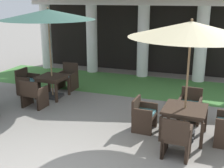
% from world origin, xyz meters
% --- Properties ---
extents(lawn_strip, '(11.97, 2.74, 0.01)m').
position_xyz_m(lawn_strip, '(0.00, 6.45, 0.00)').
color(lawn_strip, '#47843D').
rests_on(lawn_strip, ground).
extents(patio_table_near_foreground, '(1.01, 1.01, 0.72)m').
position_xyz_m(patio_table_near_foreground, '(2.23, 2.82, 0.62)').
color(patio_table_near_foreground, '#38281E').
rests_on(patio_table_near_foreground, ground).
extents(patio_umbrella_near_foreground, '(2.70, 2.70, 2.72)m').
position_xyz_m(patio_umbrella_near_foreground, '(2.23, 2.82, 2.47)').
color(patio_umbrella_near_foreground, '#2D2D2D').
rests_on(patio_umbrella_near_foreground, ground).
extents(patio_chair_near_foreground_north, '(0.59, 0.59, 0.86)m').
position_xyz_m(patio_chair_near_foreground_north, '(2.27, 3.80, 0.41)').
color(patio_chair_near_foreground_north, '#38281E').
rests_on(patio_chair_near_foreground_north, ground).
extents(patio_chair_near_foreground_west, '(0.53, 0.61, 0.80)m').
position_xyz_m(patio_chair_near_foreground_west, '(1.25, 2.86, 0.39)').
color(patio_chair_near_foreground_west, '#38281E').
rests_on(patio_chair_near_foreground_west, ground).
extents(patio_chair_near_foreground_south, '(0.57, 0.58, 0.89)m').
position_xyz_m(patio_chair_near_foreground_south, '(2.18, 1.84, 0.41)').
color(patio_chair_near_foreground_south, '#38281E').
rests_on(patio_chair_near_foreground_south, ground).
extents(patio_table_mid_left, '(0.88, 0.88, 0.72)m').
position_xyz_m(patio_table_mid_left, '(-2.12, 4.24, 0.61)').
color(patio_table_mid_left, '#38281E').
rests_on(patio_table_mid_left, ground).
extents(patio_umbrella_mid_left, '(2.90, 2.90, 2.86)m').
position_xyz_m(patio_umbrella_mid_left, '(-2.12, 4.24, 2.62)').
color(patio_umbrella_mid_left, '#2D2D2D').
rests_on(patio_umbrella_mid_left, ground).
extents(patio_chair_mid_left_west, '(0.58, 0.64, 0.84)m').
position_xyz_m(patio_chair_mid_left_west, '(-3.10, 4.28, 0.40)').
color(patio_chair_mid_left_west, '#38281E').
rests_on(patio_chair_mid_left_west, ground).
extents(patio_chair_mid_left_south, '(0.65, 0.55, 0.85)m').
position_xyz_m(patio_chair_mid_left_south, '(-2.16, 3.26, 0.41)').
color(patio_chair_mid_left_south, '#38281E').
rests_on(patio_chair_mid_left_south, ground).
extents(patio_chair_mid_left_north, '(0.63, 0.58, 0.91)m').
position_xyz_m(patio_chair_mid_left_north, '(-2.08, 5.24, 0.40)').
color(patio_chair_mid_left_north, '#38281E').
rests_on(patio_chair_mid_left_north, ground).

